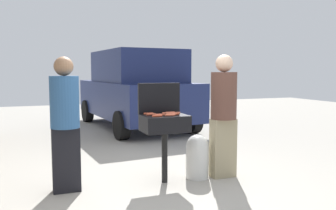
{
  "coord_description": "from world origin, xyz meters",
  "views": [
    {
      "loc": [
        -1.57,
        -4.23,
        1.51
      ],
      "look_at": [
        0.28,
        0.66,
        1.0
      ],
      "focal_mm": 37.84,
      "sensor_mm": 36.0,
      "label": 1
    }
  ],
  "objects_px": {
    "hot_dog_0": "(170,113)",
    "hot_dog_7": "(175,114)",
    "hot_dog_2": "(157,115)",
    "hot_dog_4": "(151,114)",
    "person_right": "(223,111)",
    "hot_dog_11": "(157,116)",
    "person_left": "(65,119)",
    "bbq_grill": "(165,126)",
    "hot_dog_8": "(167,113)",
    "hot_dog_3": "(176,113)",
    "hot_dog_6": "(160,115)",
    "hot_dog_10": "(148,114)",
    "hot_dog_5": "(171,115)",
    "parked_minivan": "(135,89)",
    "hot_dog_1": "(171,114)",
    "hot_dog_9": "(170,115)",
    "propane_tank": "(197,155)"
  },
  "relations": [
    {
      "from": "hot_dog_4",
      "to": "person_right",
      "type": "bearing_deg",
      "value": -4.75
    },
    {
      "from": "bbq_grill",
      "to": "parked_minivan",
      "type": "bearing_deg",
      "value": 79.19
    },
    {
      "from": "propane_tank",
      "to": "person_left",
      "type": "distance_m",
      "value": 1.87
    },
    {
      "from": "bbq_grill",
      "to": "hot_dog_1",
      "type": "distance_m",
      "value": 0.18
    },
    {
      "from": "hot_dog_2",
      "to": "hot_dog_0",
      "type": "bearing_deg",
      "value": 41.02
    },
    {
      "from": "hot_dog_3",
      "to": "hot_dog_2",
      "type": "bearing_deg",
      "value": -151.86
    },
    {
      "from": "hot_dog_2",
      "to": "hot_dog_10",
      "type": "xyz_separation_m",
      "value": [
        -0.04,
        0.24,
        0.0
      ]
    },
    {
      "from": "hot_dog_11",
      "to": "person_left",
      "type": "bearing_deg",
      "value": 167.58
    },
    {
      "from": "hot_dog_9",
      "to": "hot_dog_0",
      "type": "bearing_deg",
      "value": 67.57
    },
    {
      "from": "hot_dog_2",
      "to": "propane_tank",
      "type": "height_order",
      "value": "hot_dog_2"
    },
    {
      "from": "hot_dog_10",
      "to": "propane_tank",
      "type": "bearing_deg",
      "value": -9.43
    },
    {
      "from": "hot_dog_1",
      "to": "hot_dog_6",
      "type": "bearing_deg",
      "value": -172.58
    },
    {
      "from": "hot_dog_0",
      "to": "hot_dog_3",
      "type": "distance_m",
      "value": 0.08
    },
    {
      "from": "hot_dog_6",
      "to": "hot_dog_10",
      "type": "bearing_deg",
      "value": 121.01
    },
    {
      "from": "parked_minivan",
      "to": "hot_dog_1",
      "type": "bearing_deg",
      "value": 74.48
    },
    {
      "from": "hot_dog_1",
      "to": "hot_dog_10",
      "type": "distance_m",
      "value": 0.3
    },
    {
      "from": "hot_dog_8",
      "to": "person_right",
      "type": "bearing_deg",
      "value": -10.75
    },
    {
      "from": "hot_dog_6",
      "to": "hot_dog_9",
      "type": "distance_m",
      "value": 0.14
    },
    {
      "from": "bbq_grill",
      "to": "hot_dog_11",
      "type": "bearing_deg",
      "value": -136.18
    },
    {
      "from": "hot_dog_0",
      "to": "hot_dog_10",
      "type": "bearing_deg",
      "value": 179.69
    },
    {
      "from": "hot_dog_4",
      "to": "hot_dog_8",
      "type": "distance_m",
      "value": 0.26
    },
    {
      "from": "hot_dog_2",
      "to": "parked_minivan",
      "type": "bearing_deg",
      "value": 77.81
    },
    {
      "from": "hot_dog_5",
      "to": "parked_minivan",
      "type": "distance_m",
      "value": 4.85
    },
    {
      "from": "hot_dog_9",
      "to": "hot_dog_1",
      "type": "bearing_deg",
      "value": 63.93
    },
    {
      "from": "hot_dog_7",
      "to": "parked_minivan",
      "type": "relative_size",
      "value": 0.03
    },
    {
      "from": "hot_dog_2",
      "to": "hot_dog_4",
      "type": "xyz_separation_m",
      "value": [
        -0.04,
        0.14,
        0.0
      ]
    },
    {
      "from": "hot_dog_0",
      "to": "hot_dog_11",
      "type": "relative_size",
      "value": 1.0
    },
    {
      "from": "hot_dog_11",
      "to": "hot_dog_10",
      "type": "bearing_deg",
      "value": 94.79
    },
    {
      "from": "hot_dog_10",
      "to": "person_right",
      "type": "height_order",
      "value": "person_right"
    },
    {
      "from": "hot_dog_11",
      "to": "parked_minivan",
      "type": "height_order",
      "value": "parked_minivan"
    },
    {
      "from": "bbq_grill",
      "to": "hot_dog_10",
      "type": "xyz_separation_m",
      "value": [
        -0.18,
        0.14,
        0.16
      ]
    },
    {
      "from": "hot_dog_8",
      "to": "person_left",
      "type": "xyz_separation_m",
      "value": [
        -1.34,
        -0.01,
        -0.02
      ]
    },
    {
      "from": "hot_dog_0",
      "to": "parked_minivan",
      "type": "distance_m",
      "value": 4.62
    },
    {
      "from": "hot_dog_6",
      "to": "hot_dog_11",
      "type": "height_order",
      "value": "same"
    },
    {
      "from": "hot_dog_9",
      "to": "hot_dog_10",
      "type": "xyz_separation_m",
      "value": [
        -0.2,
        0.27,
        0.0
      ]
    },
    {
      "from": "hot_dog_4",
      "to": "hot_dog_5",
      "type": "xyz_separation_m",
      "value": [
        0.23,
        -0.13,
        0.0
      ]
    },
    {
      "from": "hot_dog_0",
      "to": "hot_dog_7",
      "type": "relative_size",
      "value": 1.0
    },
    {
      "from": "hot_dog_2",
      "to": "hot_dog_9",
      "type": "distance_m",
      "value": 0.16
    },
    {
      "from": "hot_dog_2",
      "to": "hot_dog_11",
      "type": "distance_m",
      "value": 0.05
    },
    {
      "from": "hot_dog_6",
      "to": "hot_dog_8",
      "type": "bearing_deg",
      "value": 42.37
    },
    {
      "from": "hot_dog_4",
      "to": "hot_dog_7",
      "type": "bearing_deg",
      "value": -17.56
    },
    {
      "from": "bbq_grill",
      "to": "hot_dog_11",
      "type": "height_order",
      "value": "hot_dog_11"
    },
    {
      "from": "hot_dog_2",
      "to": "hot_dog_3",
      "type": "distance_m",
      "value": 0.37
    },
    {
      "from": "bbq_grill",
      "to": "hot_dog_11",
      "type": "relative_size",
      "value": 7.06
    },
    {
      "from": "hot_dog_4",
      "to": "hot_dog_5",
      "type": "distance_m",
      "value": 0.27
    },
    {
      "from": "hot_dog_8",
      "to": "parked_minivan",
      "type": "distance_m",
      "value": 4.66
    },
    {
      "from": "propane_tank",
      "to": "hot_dog_5",
      "type": "bearing_deg",
      "value": -165.22
    },
    {
      "from": "hot_dog_1",
      "to": "person_left",
      "type": "bearing_deg",
      "value": 175.33
    },
    {
      "from": "bbq_grill",
      "to": "hot_dog_5",
      "type": "distance_m",
      "value": 0.19
    },
    {
      "from": "hot_dog_2",
      "to": "hot_dog_3",
      "type": "height_order",
      "value": "same"
    }
  ]
}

